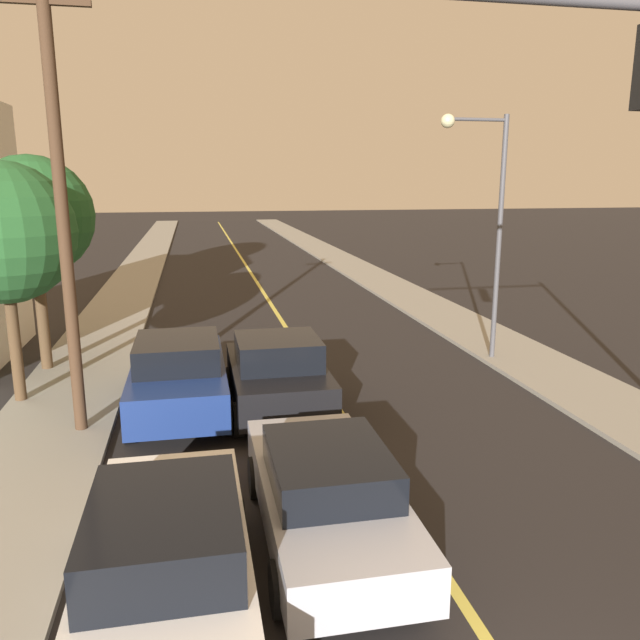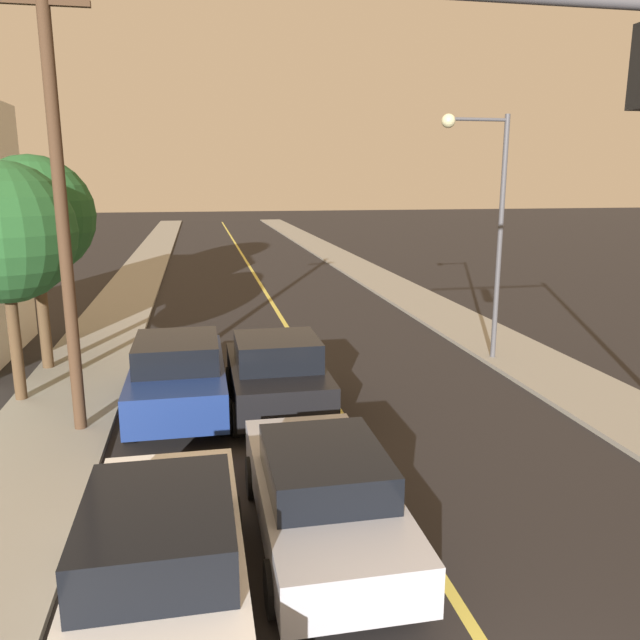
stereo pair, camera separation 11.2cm
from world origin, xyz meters
name	(u,v)px [view 1 (the left image)]	position (x,y,z in m)	size (l,w,h in m)	color
road_surface	(244,262)	(0.00, 36.00, 0.01)	(9.62, 80.00, 0.01)	black
sidewalk_left	(143,264)	(-6.06, 36.00, 0.06)	(2.50, 80.00, 0.12)	gray
sidewalk_right	(338,259)	(6.06, 36.00, 0.06)	(2.50, 80.00, 0.12)	gray
car_near_lane_front	(326,492)	(-1.35, 4.85, 0.77)	(1.92, 4.61, 1.48)	#A5A8B2
car_near_lane_second	(278,374)	(-1.35, 9.99, 0.88)	(2.11, 3.91, 1.74)	black
car_outer_lane_front	(167,564)	(-3.46, 3.43, 0.86)	(1.94, 4.78, 1.69)	white
car_outer_lane_second	(179,375)	(-3.46, 10.35, 0.89)	(2.09, 4.62, 1.74)	navy
streetlamp_right	(485,204)	(4.70, 12.81, 4.40)	(1.89, 0.36, 6.59)	#47474C
utility_pole_left	(62,205)	(-5.41, 9.60, 4.56)	(1.60, 0.24, 8.56)	#422D1E
tree_left_near	(32,217)	(-7.00, 14.16, 4.11)	(3.06, 3.06, 5.54)	#4C3823
tree_left_far	(3,233)	(-7.06, 11.67, 3.90)	(3.09, 3.09, 5.34)	#4C3823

